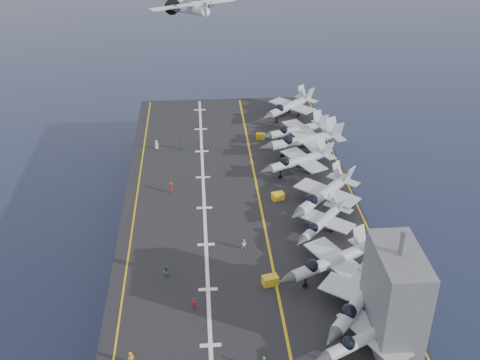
{
  "coord_description": "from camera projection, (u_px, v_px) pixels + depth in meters",
  "views": [
    {
      "loc": [
        -6.44,
        -81.24,
        61.48
      ],
      "look_at": [
        0.0,
        4.0,
        13.0
      ],
      "focal_mm": 45.0,
      "sensor_mm": 36.0,
      "label": 1
    }
  ],
  "objects": [
    {
      "name": "crew_5",
      "position": [
        156.0,
        145.0,
        113.47
      ],
      "size": [
        1.2,
        0.93,
        1.79
      ],
      "primitive_type": "imported",
      "color": "white",
      "rests_on": "flight_deck"
    },
    {
      "name": "fighter_jet_3",
      "position": [
        323.0,
        221.0,
        88.32
      ],
      "size": [
        15.06,
        15.62,
        4.54
      ],
      "primitive_type": null,
      "color": "#8D979D",
      "rests_on": "flight_deck"
    },
    {
      "name": "island_superstructure",
      "position": [
        396.0,
        286.0,
        67.34
      ],
      "size": [
        5.0,
        10.0,
        15.0
      ],
      "primitive_type": null,
      "color": "#56595E",
      "rests_on": "flight_deck"
    },
    {
      "name": "landing_centerline",
      "position": [
        204.0,
        208.0,
        95.68
      ],
      "size": [
        0.5,
        90.0,
        0.02
      ],
      "primitive_type": "cube",
      "color": "silver",
      "rests_on": "flight_deck"
    },
    {
      "name": "tow_cart_a",
      "position": [
        270.0,
        280.0,
        79.01
      ],
      "size": [
        2.33,
        1.81,
        1.23
      ],
      "primitive_type": null,
      "color": "gold",
      "rests_on": "flight_deck"
    },
    {
      "name": "tow_cart_b",
      "position": [
        278.0,
        196.0,
        97.73
      ],
      "size": [
        2.24,
        1.79,
        1.17
      ],
      "primitive_type": null,
      "color": "yellow",
      "rests_on": "flight_deck"
    },
    {
      "name": "fighter_jet_6",
      "position": [
        305.0,
        139.0,
        111.05
      ],
      "size": [
        18.96,
        15.32,
        5.72
      ],
      "primitive_type": null,
      "color": "#90999F",
      "rests_on": "flight_deck"
    },
    {
      "name": "ground",
      "position": [
        242.0,
        259.0,
        101.21
      ],
      "size": [
        500.0,
        500.0,
        0.0
      ],
      "primitive_type": "plane",
      "color": "#142135",
      "rests_on": "ground"
    },
    {
      "name": "crew_4",
      "position": [
        182.0,
        145.0,
        113.31
      ],
      "size": [
        0.96,
        1.23,
        1.83
      ],
      "primitive_type": "imported",
      "color": "#268C33",
      "rests_on": "flight_deck"
    },
    {
      "name": "transport_plane",
      "position": [
        193.0,
        10.0,
        138.5
      ],
      "size": [
        24.89,
        21.71,
        4.92
      ],
      "primitive_type": null,
      "color": "#BBBDBF"
    },
    {
      "name": "tow_cart_c",
      "position": [
        261.0,
        136.0,
        117.57
      ],
      "size": [
        1.98,
        1.49,
        1.07
      ],
      "primitive_type": null,
      "color": "#C49808",
      "rests_on": "flight_deck"
    },
    {
      "name": "crew_1",
      "position": [
        194.0,
        304.0,
        74.62
      ],
      "size": [
        1.24,
        1.24,
        1.76
      ],
      "primitive_type": "imported",
      "color": "#B21919",
      "rests_on": "flight_deck"
    },
    {
      "name": "fighter_jet_4",
      "position": [
        324.0,
        193.0,
        94.34
      ],
      "size": [
        18.38,
        18.56,
        5.44
      ],
      "primitive_type": null,
      "color": "gray",
      "rests_on": "flight_deck"
    },
    {
      "name": "fighter_jet_0",
      "position": [
        369.0,
        335.0,
        67.68
      ],
      "size": [
        16.88,
        14.8,
        4.91
      ],
      "primitive_type": null,
      "color": "gray",
      "rests_on": "flight_deck"
    },
    {
      "name": "fighter_jet_1",
      "position": [
        361.0,
        298.0,
        72.67
      ],
      "size": [
        18.53,
        19.43,
        5.63
      ],
      "primitive_type": null,
      "color": "gray",
      "rests_on": "flight_deck"
    },
    {
      "name": "fighter_jet_5",
      "position": [
        300.0,
        160.0,
        104.65
      ],
      "size": [
        17.27,
        15.03,
        5.03
      ],
      "primitive_type": null,
      "color": "gray",
      "rests_on": "flight_deck"
    },
    {
      "name": "foul_line",
      "position": [
        261.0,
        206.0,
        96.27
      ],
      "size": [
        0.35,
        90.0,
        0.02
      ],
      "primitive_type": "cube",
      "color": "gold",
      "rests_on": "flight_deck"
    },
    {
      "name": "hull",
      "position": [
        242.0,
        234.0,
        98.75
      ],
      "size": [
        36.0,
        90.0,
        10.0
      ],
      "primitive_type": "cube",
      "color": "#56595E",
      "rests_on": "ground"
    },
    {
      "name": "fighter_jet_2",
      "position": [
        332.0,
        260.0,
        79.4
      ],
      "size": [
        18.31,
        16.05,
        5.33
      ],
      "primitive_type": null,
      "color": "gray",
      "rests_on": "flight_deck"
    },
    {
      "name": "deck_edge_stbd",
      "position": [
        356.0,
        202.0,
        97.29
      ],
      "size": [
        0.25,
        90.0,
        0.02
      ],
      "primitive_type": "cube",
      "color": "gold",
      "rests_on": "flight_deck"
    },
    {
      "name": "crew_3",
      "position": [
        171.0,
        187.0,
        99.47
      ],
      "size": [
        1.09,
        1.31,
        1.86
      ],
      "primitive_type": "imported",
      "color": "#B21919",
      "rests_on": "flight_deck"
    },
    {
      "name": "crew_2",
      "position": [
        166.0,
        272.0,
        80.3
      ],
      "size": [
        1.06,
        0.79,
        1.6
      ],
      "primitive_type": "imported",
      "color": "green",
      "rests_on": "flight_deck"
    },
    {
      "name": "crew_0",
      "position": [
        131.0,
        359.0,
        66.74
      ],
      "size": [
        1.27,
        1.22,
        1.77
      ],
      "primitive_type": "imported",
      "color": "gold",
      "rests_on": "flight_deck"
    },
    {
      "name": "deck_edge_port",
      "position": [
        135.0,
        211.0,
        94.96
      ],
      "size": [
        0.25,
        90.0,
        0.02
      ],
      "primitive_type": "cube",
      "color": "gold",
      "rests_on": "flight_deck"
    },
    {
      "name": "fighter_jet_8",
      "position": [
        290.0,
        106.0,
        125.72
      ],
      "size": [
        17.88,
        17.62,
        5.23
      ],
      "primitive_type": null,
      "color": "gray",
      "rests_on": "flight_deck"
    },
    {
      "name": "flight_deck",
      "position": [
        242.0,
        207.0,
        96.18
      ],
      "size": [
        38.0,
        92.0,
        0.4
      ],
      "primitive_type": "cube",
      "color": "black",
      "rests_on": "hull"
    },
    {
      "name": "crew_7",
      "position": [
        244.0,
        244.0,
        85.7
      ],
      "size": [
        1.09,
        0.84,
        1.63
      ],
      "primitive_type": "imported",
      "color": "silver",
      "rests_on": "flight_deck"
    },
    {
      "name": "fighter_jet_7",
      "position": [
        297.0,
        129.0,
        115.85
      ],
      "size": [
        16.66,
        13.97,
        4.93
      ],
      "primitive_type": null,
      "color": "#A3ACB2",
      "rests_on": "flight_deck"
    }
  ]
}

